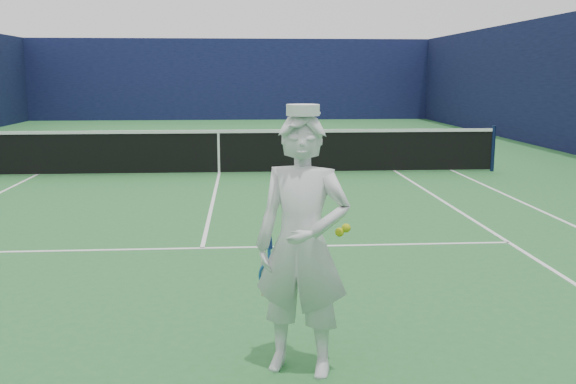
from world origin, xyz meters
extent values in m
plane|color=#286B30|center=(0.00, 0.00, 0.00)|extent=(80.00, 80.00, 0.00)
cube|color=white|center=(0.00, 11.88, 0.00)|extent=(11.03, 0.06, 0.01)
cube|color=white|center=(5.49, 0.00, 0.00)|extent=(0.06, 23.83, 0.01)
cube|color=white|center=(-4.12, 0.00, 0.00)|extent=(0.06, 23.77, 0.01)
cube|color=white|center=(4.12, 0.00, 0.00)|extent=(0.06, 23.77, 0.01)
cube|color=white|center=(0.00, 6.40, 0.00)|extent=(8.23, 0.06, 0.01)
cube|color=white|center=(0.00, -6.40, 0.00)|extent=(8.23, 0.06, 0.01)
cube|color=white|center=(0.00, 0.00, 0.00)|extent=(0.06, 12.80, 0.01)
cube|color=white|center=(0.00, 11.73, 0.00)|extent=(0.06, 0.30, 0.01)
cube|color=#10143C|center=(0.00, 18.00, 2.00)|extent=(20.12, 0.12, 4.00)
cylinder|color=#141E4C|center=(6.40, 0.00, 0.54)|extent=(0.09, 0.09, 1.07)
cube|color=black|center=(0.00, 0.00, 0.50)|extent=(12.79, 0.02, 0.92)
cube|color=white|center=(0.00, 0.00, 0.97)|extent=(12.79, 0.04, 0.07)
cube|color=white|center=(0.00, 0.00, 0.47)|extent=(0.05, 0.03, 0.94)
imported|color=white|center=(0.98, -9.97, 0.98)|extent=(0.83, 0.68, 1.97)
cylinder|color=white|center=(0.98, -9.97, 1.99)|extent=(0.24, 0.24, 0.08)
cube|color=white|center=(1.02, -9.85, 1.96)|extent=(0.20, 0.15, 0.02)
cylinder|color=navy|center=(0.74, -9.80, 1.02)|extent=(0.06, 0.10, 0.22)
cube|color=#1F53A9|center=(0.74, -9.74, 0.84)|extent=(0.03, 0.03, 0.14)
torus|color=#1F53A9|center=(0.78, -9.69, 0.64)|extent=(0.31, 0.19, 0.29)
cube|color=beige|center=(0.78, -9.69, 0.64)|extent=(0.21, 0.08, 0.30)
sphere|color=#C5CA17|center=(1.26, -9.96, 1.08)|extent=(0.07, 0.07, 0.07)
sphere|color=#C5CA17|center=(1.31, -9.96, 1.11)|extent=(0.07, 0.07, 0.07)
camera|label=1|loc=(0.54, -14.55, 2.23)|focal=40.00mm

